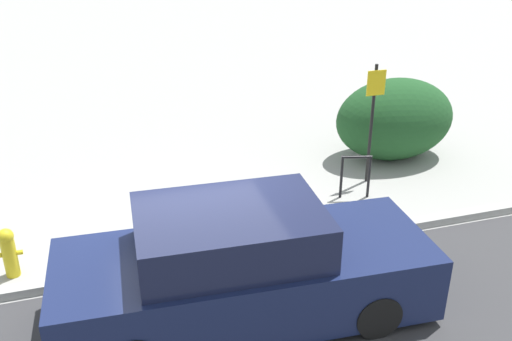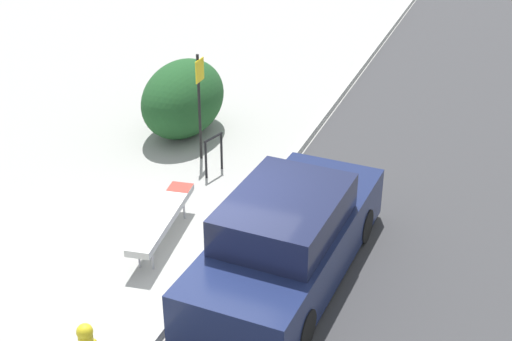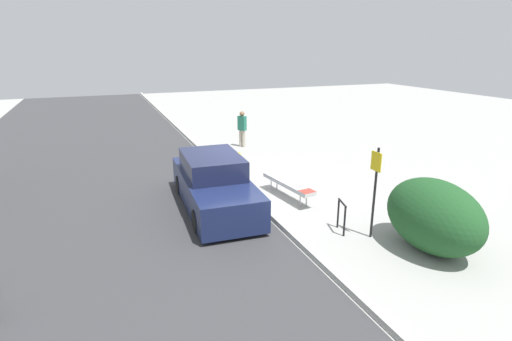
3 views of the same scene
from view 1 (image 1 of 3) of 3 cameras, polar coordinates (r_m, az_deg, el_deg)
The scene contains 8 objects.
ground_plane at distance 8.65m, azimuth -6.02°, elevation -9.34°, with size 60.00×60.00×0.00m, color #9E9E99.
curb at distance 8.61m, azimuth -6.04°, elevation -8.98°, with size 60.00×0.20×0.13m.
bench at distance 9.39m, azimuth -4.03°, elevation -2.86°, with size 2.35×0.73×0.55m.
bike_rack at distance 10.38m, azimuth 9.93°, elevation -0.17°, with size 0.54×0.19×0.83m.
sign_post at distance 10.71m, azimuth 11.59°, elevation 5.61°, with size 0.36×0.08×2.30m.
fire_hydrant at distance 8.88m, azimuth -23.49°, elevation -7.40°, with size 0.36×0.22×0.77m.
shrub_hedge at distance 12.12m, azimuth 13.70°, elevation 5.01°, with size 2.53×1.64×1.70m.
parked_car_near at distance 7.30m, azimuth -1.38°, elevation -9.83°, with size 4.82×1.98×1.56m.
Camera 1 is at (-1.22, -7.03, 4.88)m, focal length 40.00 mm.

